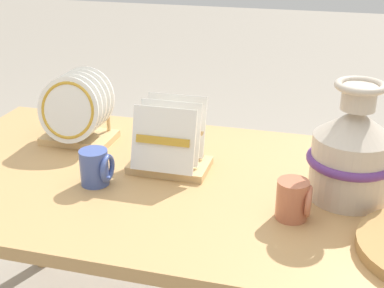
% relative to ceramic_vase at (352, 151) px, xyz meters
% --- Properties ---
extents(display_table, '(1.59, 0.83, 0.68)m').
position_rel_ceramic_vase_xyz_m(display_table, '(-0.41, -0.02, -0.20)').
color(display_table, tan).
rests_on(display_table, ground_plane).
extents(ceramic_vase, '(0.22, 0.22, 0.31)m').
position_rel_ceramic_vase_xyz_m(ceramic_vase, '(0.00, 0.00, 0.00)').
color(ceramic_vase, beige).
rests_on(ceramic_vase, display_table).
extents(dish_rack_round_plates, '(0.22, 0.18, 0.22)m').
position_rel_ceramic_vase_xyz_m(dish_rack_round_plates, '(-0.83, 0.15, -0.04)').
color(dish_rack_round_plates, tan).
rests_on(dish_rack_round_plates, display_table).
extents(dish_rack_square_plates, '(0.22, 0.18, 0.20)m').
position_rel_ceramic_vase_xyz_m(dish_rack_square_plates, '(-0.49, 0.04, -0.07)').
color(dish_rack_square_plates, tan).
rests_on(dish_rack_square_plates, display_table).
extents(mug_cobalt_glaze, '(0.08, 0.08, 0.10)m').
position_rel_ceramic_vase_xyz_m(mug_cobalt_glaze, '(-0.66, -0.10, -0.08)').
color(mug_cobalt_glaze, '#42569E').
rests_on(mug_cobalt_glaze, display_table).
extents(mug_terracotta_glaze, '(0.08, 0.08, 0.10)m').
position_rel_ceramic_vase_xyz_m(mug_terracotta_glaze, '(-0.12, -0.14, -0.08)').
color(mug_terracotta_glaze, '#B76647').
rests_on(mug_terracotta_glaze, display_table).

